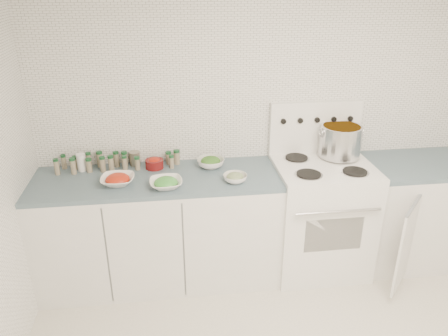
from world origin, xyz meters
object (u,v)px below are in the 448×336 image
(stove, at_px, (319,213))
(stock_pot, at_px, (340,140))
(bowl_tomato, at_px, (118,180))
(bowl_snowpea, at_px, (166,183))

(stove, distance_m, stock_pot, 0.62)
(bowl_tomato, xyz_separation_m, bowl_snowpea, (0.35, -0.10, -0.00))
(stock_pot, bearing_deg, stove, -141.28)
(stock_pot, distance_m, bowl_tomato, 1.77)
(stock_pot, height_order, bowl_snowpea, stock_pot)
(stove, height_order, bowl_snowpea, stove)
(bowl_tomato, relative_size, bowl_snowpea, 1.03)
(bowl_tomato, bearing_deg, bowl_snowpea, -15.92)
(stock_pot, relative_size, bowl_tomato, 1.36)
(stove, height_order, stock_pot, stove)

